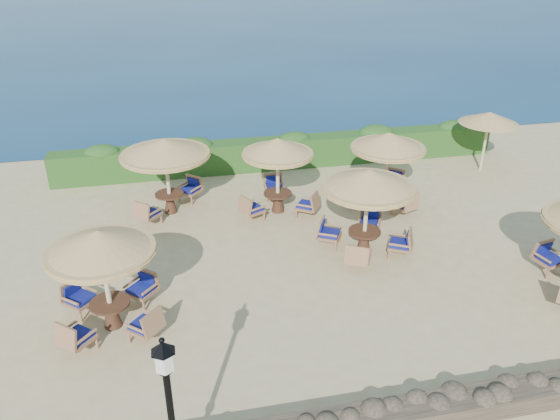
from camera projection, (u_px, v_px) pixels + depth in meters
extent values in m
plane|color=tan|center=(333.00, 257.00, 16.17)|extent=(120.00, 120.00, 0.00)
plane|color=#0B284B|center=(189.00, 1.00, 77.23)|extent=(160.00, 160.00, 0.00)
cube|color=#1D4415|center=(282.00, 153.00, 22.18)|extent=(18.00, 0.90, 1.20)
cube|color=brown|center=(427.00, 411.00, 10.66)|extent=(15.00, 0.65, 0.44)
cylinder|color=silver|center=(164.00, 360.00, 8.00)|extent=(0.30, 0.30, 0.36)
cone|color=black|center=(163.00, 347.00, 7.89)|extent=(0.40, 0.40, 0.18)
cylinder|color=beige|center=(485.00, 144.00, 21.65)|extent=(0.10, 0.10, 2.20)
cone|color=olive|center=(489.00, 118.00, 21.16)|extent=(2.30, 2.30, 0.45)
cylinder|color=beige|center=(107.00, 285.00, 12.79)|extent=(0.12, 0.12, 2.40)
cone|color=olive|center=(99.00, 241.00, 12.26)|extent=(2.53, 2.53, 0.55)
cylinder|color=olive|center=(101.00, 252.00, 12.39)|extent=(2.48, 2.48, 0.14)
cylinder|color=#452718|center=(110.00, 303.00, 13.03)|extent=(0.96, 0.96, 0.06)
cone|color=#452718|center=(112.00, 315.00, 13.19)|extent=(0.44, 0.44, 0.64)
cylinder|color=beige|center=(366.00, 216.00, 15.92)|extent=(0.12, 0.12, 2.40)
cone|color=olive|center=(369.00, 179.00, 15.39)|extent=(2.74, 2.74, 0.55)
cylinder|color=olive|center=(368.00, 188.00, 15.52)|extent=(2.69, 2.69, 0.14)
cylinder|color=#452718|center=(365.00, 231.00, 16.16)|extent=(0.96, 0.96, 0.06)
cone|color=#452718|center=(364.00, 242.00, 16.32)|extent=(0.44, 0.44, 0.64)
cylinder|color=beige|center=(168.00, 180.00, 18.23)|extent=(0.12, 0.12, 2.40)
cone|color=olive|center=(164.00, 147.00, 17.70)|extent=(2.98, 2.98, 0.55)
cylinder|color=olive|center=(165.00, 155.00, 17.83)|extent=(2.92, 2.92, 0.14)
cylinder|color=#452718|center=(169.00, 194.00, 18.47)|extent=(0.96, 0.96, 0.06)
cone|color=#452718|center=(170.00, 203.00, 18.63)|extent=(0.44, 0.44, 0.64)
cylinder|color=beige|center=(278.00, 179.00, 18.29)|extent=(0.12, 0.12, 2.40)
cone|color=olive|center=(278.00, 146.00, 17.76)|extent=(2.38, 2.38, 0.55)
cylinder|color=olive|center=(278.00, 154.00, 17.88)|extent=(2.33, 2.33, 0.14)
cylinder|color=#452718|center=(278.00, 193.00, 18.52)|extent=(0.96, 0.96, 0.06)
cone|color=#452718|center=(278.00, 203.00, 18.68)|extent=(0.44, 0.44, 0.64)
cylinder|color=beige|center=(386.00, 173.00, 18.78)|extent=(0.12, 0.12, 2.40)
cone|color=olive|center=(389.00, 140.00, 18.24)|extent=(2.55, 2.55, 0.55)
cylinder|color=olive|center=(388.00, 148.00, 18.37)|extent=(2.50, 2.50, 0.14)
cylinder|color=#452718|center=(384.00, 187.00, 19.01)|extent=(0.96, 0.96, 0.06)
cone|color=#452718|center=(384.00, 196.00, 19.17)|extent=(0.44, 0.44, 0.64)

